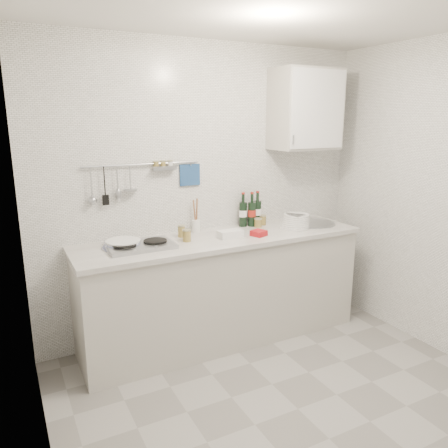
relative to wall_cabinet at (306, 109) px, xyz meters
name	(u,v)px	position (x,y,z in m)	size (l,w,h in m)	color
floor	(298,409)	(-0.90, -1.22, -1.95)	(3.00, 3.00, 0.00)	slate
back_wall	(206,192)	(-0.90, 0.18, -0.70)	(3.00, 0.02, 2.50)	silver
wall_left	(34,265)	(-2.40, -1.22, -0.70)	(0.02, 2.80, 2.50)	silver
counter	(223,291)	(-0.89, -0.12, -1.52)	(2.44, 0.64, 0.96)	#B1ADA3
wall_rail	(140,176)	(-1.50, 0.15, -0.52)	(0.98, 0.09, 0.34)	#93969B
wall_cabinet	(306,109)	(0.00, 0.00, 0.00)	(0.60, 0.38, 0.70)	#B1ADA3
plate_stack_hob	(122,244)	(-1.72, -0.05, -1.00)	(0.29, 0.29, 0.05)	#434E98
plate_stack_sink	(295,221)	(-0.17, -0.14, -0.97)	(0.30, 0.28, 0.12)	white
wine_bottles	(251,209)	(-0.50, 0.09, -0.87)	(0.22, 0.10, 0.31)	black
butter_dish	(230,234)	(-0.86, -0.18, -1.00)	(0.21, 0.10, 0.06)	white
strawberry_punnet	(259,233)	(-0.62, -0.24, -1.01)	(0.11, 0.11, 0.05)	red
utensil_crock	(196,224)	(-1.04, 0.10, -0.96)	(0.07, 0.07, 0.30)	white
jar_a	(181,231)	(-1.21, 0.02, -0.98)	(0.06, 0.06, 0.10)	olive
jar_b	(263,220)	(-0.38, 0.07, -0.98)	(0.07, 0.07, 0.09)	olive
jar_c	(258,223)	(-0.47, 0.02, -0.99)	(0.07, 0.07, 0.08)	olive
jar_d	(187,235)	(-1.22, -0.12, -0.98)	(0.07, 0.07, 0.10)	olive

